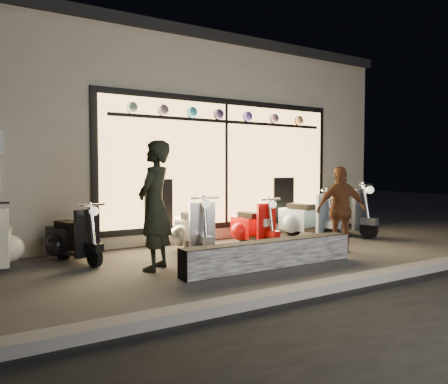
% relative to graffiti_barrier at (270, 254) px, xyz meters
% --- Properties ---
extents(ground, '(40.00, 40.00, 0.00)m').
position_rel_graffiti_barrier_xyz_m(ground, '(0.04, 0.65, -0.20)').
color(ground, '#383533').
rests_on(ground, ground).
extents(kerb, '(40.00, 0.25, 0.12)m').
position_rel_graffiti_barrier_xyz_m(kerb, '(0.04, -1.35, -0.14)').
color(kerb, slate).
rests_on(kerb, ground).
extents(shop_building, '(10.20, 6.23, 4.20)m').
position_rel_graffiti_barrier_xyz_m(shop_building, '(0.04, 5.63, 1.90)').
color(shop_building, beige).
rests_on(shop_building, ground).
extents(graffiti_barrier, '(2.86, 0.28, 0.40)m').
position_rel_graffiti_barrier_xyz_m(graffiti_barrier, '(0.00, 0.00, 0.00)').
color(graffiti_barrier, black).
rests_on(graffiti_barrier, ground).
extents(scooter_silver, '(0.58, 1.35, 0.96)m').
position_rel_graffiti_barrier_xyz_m(scooter_silver, '(-0.42, 1.65, 0.18)').
color(scooter_silver, black).
rests_on(scooter_silver, ground).
extents(scooter_red, '(0.41, 1.22, 0.88)m').
position_rel_graffiti_barrier_xyz_m(scooter_red, '(0.85, 1.70, 0.15)').
color(scooter_red, black).
rests_on(scooter_red, ground).
extents(scooter_black, '(0.66, 1.24, 0.89)m').
position_rel_graffiti_barrier_xyz_m(scooter_black, '(-2.39, 1.97, 0.16)').
color(scooter_black, black).
rests_on(scooter_black, ground).
extents(scooter_blue, '(0.62, 1.41, 1.00)m').
position_rel_graffiti_barrier_xyz_m(scooter_blue, '(2.32, 1.90, 0.20)').
color(scooter_blue, black).
rests_on(scooter_blue, ground).
extents(scooter_grey, '(0.75, 1.53, 1.09)m').
position_rel_graffiti_barrier_xyz_m(scooter_grey, '(3.15, 1.81, 0.24)').
color(scooter_grey, black).
rests_on(scooter_grey, ground).
extents(man, '(0.79, 0.79, 1.84)m').
position_rel_graffiti_barrier_xyz_m(man, '(-1.48, 0.76, 0.72)').
color(man, black).
rests_on(man, ground).
extents(woman, '(0.94, 0.66, 1.49)m').
position_rel_graffiti_barrier_xyz_m(woman, '(1.76, 0.31, 0.54)').
color(woman, brown).
rests_on(woman, ground).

